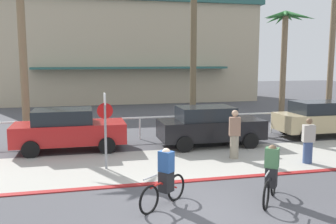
% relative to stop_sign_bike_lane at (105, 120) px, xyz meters
% --- Properties ---
extents(ground_plane, '(80.00, 80.00, 0.00)m').
position_rel_stop_sign_bike_lane_xyz_m(ground_plane, '(1.85, 5.96, -1.68)').
color(ground_plane, '#4C4C51').
extents(sidewalk_strip, '(44.00, 4.00, 0.02)m').
position_rel_stop_sign_bike_lane_xyz_m(sidewalk_strip, '(1.85, 0.16, -1.67)').
color(sidewalk_strip, '#ADAAA0').
rests_on(sidewalk_strip, ground).
extents(curb_paint, '(44.00, 0.24, 0.03)m').
position_rel_stop_sign_bike_lane_xyz_m(curb_paint, '(1.85, -1.84, -1.66)').
color(curb_paint, maroon).
rests_on(curb_paint, ground).
extents(building_backdrop, '(22.86, 10.08, 8.82)m').
position_rel_stop_sign_bike_lane_xyz_m(building_backdrop, '(3.42, 22.29, 2.75)').
color(building_backdrop, '#BCAD8E').
rests_on(building_backdrop, ground).
extents(rail_fence, '(26.79, 0.08, 1.04)m').
position_rel_stop_sign_bike_lane_xyz_m(rail_fence, '(1.85, 4.46, -0.84)').
color(rail_fence, white).
rests_on(rail_fence, ground).
extents(stop_sign_bike_lane, '(0.52, 0.56, 2.56)m').
position_rel_stop_sign_bike_lane_xyz_m(stop_sign_bike_lane, '(0.00, 0.00, 0.00)').
color(stop_sign_bike_lane, gray).
rests_on(stop_sign_bike_lane, ground).
extents(palm_tree_0, '(2.63, 3.05, 7.43)m').
position_rel_stop_sign_bike_lane_xyz_m(palm_tree_0, '(-3.24, 6.14, 3.77)').
color(palm_tree_0, '#846B4C').
rests_on(palm_tree_0, ground).
extents(palm_tree_1, '(3.20, 3.10, 9.87)m').
position_rel_stop_sign_bike_lane_xyz_m(palm_tree_1, '(5.50, 8.06, 5.24)').
color(palm_tree_1, brown).
rests_on(palm_tree_1, ground).
extents(palm_tree_2, '(3.31, 3.69, 6.59)m').
position_rel_stop_sign_bike_lane_xyz_m(palm_tree_2, '(11.46, 8.53, 3.47)').
color(palm_tree_2, '#756047').
rests_on(palm_tree_2, ground).
extents(palm_tree_3, '(3.06, 2.90, 8.47)m').
position_rel_stop_sign_bike_lane_xyz_m(palm_tree_3, '(14.63, 8.28, 4.63)').
color(palm_tree_3, '#756047').
rests_on(palm_tree_3, ground).
extents(car_red_1, '(4.40, 2.02, 1.69)m').
position_rel_stop_sign_bike_lane_xyz_m(car_red_1, '(-1.29, 2.98, -0.81)').
color(car_red_1, red).
rests_on(car_red_1, ground).
extents(car_black_2, '(4.40, 2.02, 1.69)m').
position_rel_stop_sign_bike_lane_xyz_m(car_black_2, '(4.53, 2.47, -0.81)').
color(car_black_2, black).
rests_on(car_black_2, ground).
extents(car_tan_3, '(4.40, 2.02, 1.69)m').
position_rel_stop_sign_bike_lane_xyz_m(car_tan_3, '(10.39, 3.11, -0.81)').
color(car_tan_3, tan).
rests_on(car_tan_3, ground).
extents(cyclist_red_0, '(1.44, 1.21, 1.50)m').
position_rel_stop_sign_bike_lane_xyz_m(cyclist_red_0, '(1.23, -3.49, -0.98)').
color(cyclist_red_0, black).
rests_on(cyclist_red_0, ground).
extents(cyclist_black_1, '(1.17, 1.47, 1.50)m').
position_rel_stop_sign_bike_lane_xyz_m(cyclist_black_1, '(3.99, -3.79, -0.98)').
color(cyclist_black_1, black).
rests_on(cyclist_black_1, ground).
extents(pedestrian_0, '(0.46, 0.40, 1.83)m').
position_rel_stop_sign_bike_lane_xyz_m(pedestrian_0, '(4.71, 0.25, -0.82)').
color(pedestrian_0, gray).
rests_on(pedestrian_0, ground).
extents(pedestrian_1, '(0.45, 0.39, 1.63)m').
position_rel_stop_sign_bike_lane_xyz_m(pedestrian_1, '(6.99, -0.93, -0.93)').
color(pedestrian_1, '#384C7A').
rests_on(pedestrian_1, ground).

